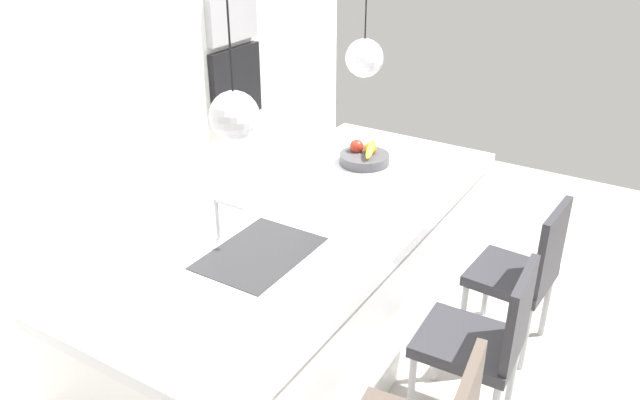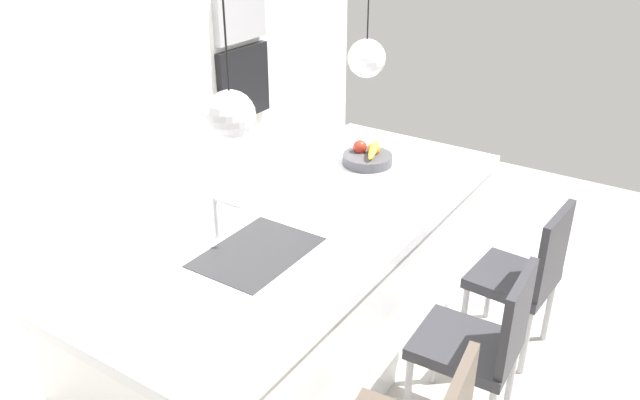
% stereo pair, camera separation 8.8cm
% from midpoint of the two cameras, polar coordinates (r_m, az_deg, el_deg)
% --- Properties ---
extents(floor, '(6.60, 6.60, 0.00)m').
position_cam_midpoint_polar(floor, '(3.73, -0.17, -13.50)').
color(floor, '#BCB7AD').
rests_on(floor, ground).
extents(back_wall, '(6.00, 0.10, 2.60)m').
position_cam_midpoint_polar(back_wall, '(4.16, -19.79, 9.65)').
color(back_wall, white).
rests_on(back_wall, ground).
extents(kitchen_island, '(2.62, 1.09, 0.88)m').
position_cam_midpoint_polar(kitchen_island, '(3.46, -0.18, -7.88)').
color(kitchen_island, white).
rests_on(kitchen_island, ground).
extents(sink_basin, '(0.56, 0.40, 0.02)m').
position_cam_midpoint_polar(sink_basin, '(2.94, -4.80, -4.78)').
color(sink_basin, '#2D2D30').
rests_on(sink_basin, kitchen_island).
extents(faucet, '(0.02, 0.17, 0.22)m').
position_cam_midpoint_polar(faucet, '(2.99, -8.14, -1.16)').
color(faucet, silver).
rests_on(faucet, kitchen_island).
extents(fruit_bowl, '(0.30, 0.30, 0.16)m').
position_cam_midpoint_polar(fruit_bowl, '(3.84, 4.93, 3.86)').
color(fruit_bowl, '#4C4C51').
rests_on(fruit_bowl, kitchen_island).
extents(microwave, '(0.54, 0.08, 0.34)m').
position_cam_midpoint_polar(microwave, '(5.00, -6.75, 15.90)').
color(microwave, '#9E9EA3').
rests_on(microwave, back_wall).
extents(oven, '(0.56, 0.08, 0.56)m').
position_cam_midpoint_polar(oven, '(5.12, -6.45, 10.40)').
color(oven, black).
rests_on(oven, back_wall).
extents(chair_middle, '(0.43, 0.48, 0.90)m').
position_cam_midpoint_polar(chair_middle, '(3.11, 14.99, -12.14)').
color(chair_middle, '#333338').
rests_on(chair_middle, ground).
extents(chair_far, '(0.44, 0.44, 0.91)m').
position_cam_midpoint_polar(chair_far, '(3.66, 18.59, -6.24)').
color(chair_far, '#333338').
rests_on(chair_far, ground).
extents(pendant_light_left, '(0.20, 0.20, 0.80)m').
position_cam_midpoint_polar(pendant_light_left, '(2.56, -7.04, 7.59)').
color(pendant_light_left, silver).
extents(pendant_light_right, '(0.20, 0.20, 0.80)m').
position_cam_midpoint_polar(pendant_light_right, '(3.42, 4.95, 12.56)').
color(pendant_light_right, silver).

